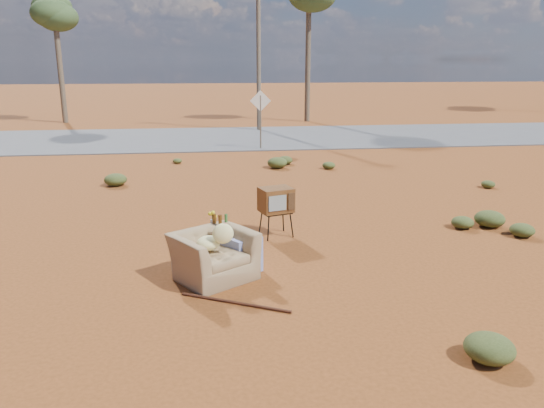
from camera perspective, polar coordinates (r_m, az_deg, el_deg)
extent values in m
plane|color=brown|center=(8.47, -2.81, -7.50)|extent=(140.00, 140.00, 0.00)
cube|color=#565659|center=(23.03, -5.76, 7.08)|extent=(140.00, 7.00, 0.04)
imported|color=#90724E|center=(8.16, -6.31, -4.74)|extent=(1.35, 1.24, 0.99)
ellipsoid|color=#F5EE95|center=(8.15, -6.85, -4.19)|extent=(0.36, 0.36, 0.21)
ellipsoid|color=#F5EE95|center=(7.95, -5.29, -3.19)|extent=(0.32, 0.16, 0.32)
cube|color=navy|center=(8.59, -3.75, -5.09)|extent=(0.80, 0.88, 0.58)
cube|color=black|center=(10.06, 0.43, -0.88)|extent=(0.62, 0.54, 0.03)
cylinder|color=black|center=(9.88, -0.39, -2.64)|extent=(0.03, 0.03, 0.48)
cylinder|color=black|center=(10.07, 2.12, -2.29)|extent=(0.03, 0.03, 0.48)
cylinder|color=black|center=(10.20, -1.24, -2.05)|extent=(0.03, 0.03, 0.48)
cylinder|color=black|center=(10.39, 1.21, -1.72)|extent=(0.03, 0.03, 0.48)
cube|color=brown|center=(10.00, 0.43, 0.46)|extent=(0.70, 0.61, 0.46)
cube|color=gray|center=(9.75, 0.59, 0.08)|extent=(0.34, 0.12, 0.29)
cube|color=#472D19|center=(9.87, 2.10, 0.26)|extent=(0.13, 0.06, 0.32)
cube|color=#3C2A15|center=(8.59, -5.48, -2.84)|extent=(0.45, 0.45, 0.04)
cylinder|color=black|center=(8.52, -6.53, -5.22)|extent=(0.02, 0.02, 0.61)
cylinder|color=black|center=(8.54, -4.17, -5.11)|extent=(0.02, 0.02, 0.61)
cylinder|color=black|center=(8.85, -6.64, -4.43)|extent=(0.02, 0.02, 0.61)
cylinder|color=black|center=(8.87, -4.37, -4.33)|extent=(0.02, 0.02, 0.61)
cylinder|color=#48290C|center=(8.59, -6.22, -1.94)|extent=(0.06, 0.06, 0.23)
cylinder|color=#48290C|center=(8.48, -5.59, -2.09)|extent=(0.06, 0.06, 0.25)
cylinder|color=#2E5F29|center=(8.64, -4.96, -1.86)|extent=(0.05, 0.05, 0.21)
cylinder|color=red|center=(8.49, -5.10, -2.53)|extent=(0.06, 0.06, 0.11)
cylinder|color=silver|center=(8.69, -6.42, -2.11)|extent=(0.07, 0.07, 0.12)
ellipsoid|color=yellow|center=(8.64, -6.45, -1.16)|extent=(0.14, 0.14, 0.11)
cylinder|color=#451C12|center=(7.49, -3.99, -10.53)|extent=(1.48, 0.80, 0.04)
cylinder|color=brown|center=(20.03, -1.24, 8.75)|extent=(0.06, 0.06, 2.00)
cube|color=silver|center=(19.95, -1.25, 11.03)|extent=(0.78, 0.04, 0.78)
cylinder|color=brown|center=(30.70, -21.86, 13.71)|extent=(0.28, 0.28, 6.00)
ellipsoid|color=#3D5A2E|center=(30.78, -22.34, 18.35)|extent=(3.20, 3.20, 2.20)
cylinder|color=brown|center=(29.32, 3.89, 15.69)|extent=(0.28, 0.28, 7.00)
cylinder|color=brown|center=(25.43, -1.46, 16.91)|extent=(0.20, 0.20, 8.00)
ellipsoid|color=#455224|center=(11.30, 19.81, -1.87)|extent=(0.44, 0.44, 0.24)
ellipsoid|color=#455224|center=(14.82, -16.49, 2.53)|extent=(0.60, 0.60, 0.33)
ellipsoid|color=#455224|center=(15.10, 22.23, 1.98)|extent=(0.36, 0.36, 0.20)
ellipsoid|color=#455224|center=(16.54, 6.13, 4.16)|extent=(0.40, 0.40, 0.22)
ellipsoid|color=#455224|center=(17.61, -10.14, 4.59)|extent=(0.30, 0.30, 0.17)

